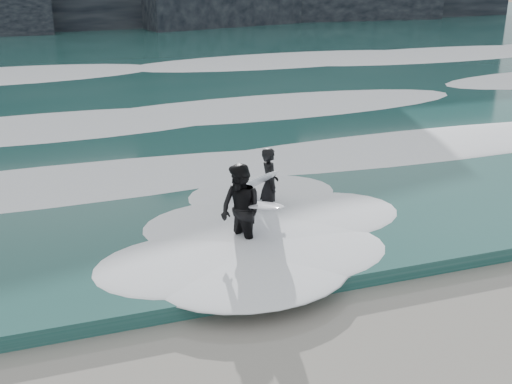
# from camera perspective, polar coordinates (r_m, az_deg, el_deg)

# --- Properties ---
(sea) EXTENTS (90.00, 52.00, 0.30)m
(sea) POSITION_cam_1_polar(r_m,az_deg,el_deg) (35.77, -11.73, 11.41)
(sea) COLOR #1D4A47
(sea) RESTS_ON ground
(foam_near) EXTENTS (60.00, 3.20, 0.20)m
(foam_near) POSITION_cam_1_polar(r_m,az_deg,el_deg) (16.59, -2.17, 1.95)
(foam_near) COLOR white
(foam_near) RESTS_ON sea
(foam_mid) EXTENTS (60.00, 4.00, 0.24)m
(foam_mid) POSITION_cam_1_polar(r_m,az_deg,el_deg) (23.12, -7.27, 7.32)
(foam_mid) COLOR white
(foam_mid) RESTS_ON sea
(foam_far) EXTENTS (60.00, 4.80, 0.30)m
(foam_far) POSITION_cam_1_polar(r_m,az_deg,el_deg) (31.81, -10.75, 10.89)
(foam_far) COLOR white
(foam_far) RESTS_ON sea
(surfer_left) EXTENTS (1.17, 2.11, 1.68)m
(surfer_left) POSITION_cam_1_polar(r_m,az_deg,el_deg) (14.31, 0.76, 0.72)
(surfer_left) COLOR black
(surfer_left) RESTS_ON ground
(surfer_right) EXTENTS (1.24, 2.06, 1.90)m
(surfer_right) POSITION_cam_1_polar(r_m,az_deg,el_deg) (12.59, -1.21, -1.66)
(surfer_right) COLOR black
(surfer_right) RESTS_ON ground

